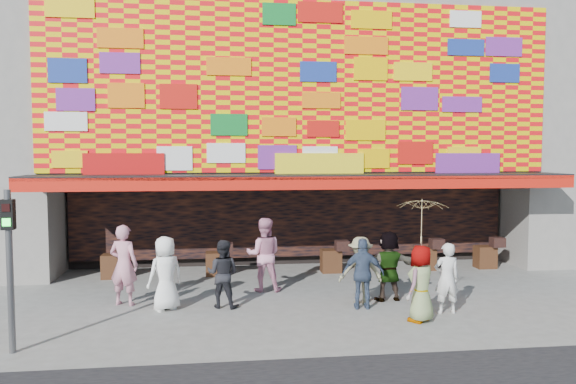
{
  "coord_description": "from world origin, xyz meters",
  "views": [
    {
      "loc": [
        -2.47,
        -12.11,
        3.66
      ],
      "look_at": [
        -0.66,
        2.0,
        2.66
      ],
      "focal_mm": 35.0,
      "sensor_mm": 36.0,
      "label": 1
    }
  ],
  "objects_px": {
    "ped_d": "(360,270)",
    "ped_f": "(388,266)",
    "ped_h": "(447,278)",
    "ped_a": "(165,273)",
    "ped_g": "(421,283)",
    "ped_c": "(223,274)",
    "ped_i": "(264,254)",
    "parasol": "(422,221)",
    "ped_e": "(363,274)",
    "signal_left": "(9,252)",
    "ped_b": "(124,265)"
  },
  "relations": [
    {
      "from": "ped_d",
      "to": "ped_f",
      "type": "height_order",
      "value": "ped_f"
    },
    {
      "from": "ped_h",
      "to": "ped_a",
      "type": "bearing_deg",
      "value": -8.68
    },
    {
      "from": "ped_h",
      "to": "ped_g",
      "type": "bearing_deg",
      "value": 33.54
    },
    {
      "from": "ped_c",
      "to": "ped_i",
      "type": "bearing_deg",
      "value": -108.13
    },
    {
      "from": "ped_a",
      "to": "ped_i",
      "type": "xyz_separation_m",
      "value": [
        2.42,
        1.54,
        0.11
      ]
    },
    {
      "from": "ped_a",
      "to": "ped_f",
      "type": "height_order",
      "value": "ped_f"
    },
    {
      "from": "ped_i",
      "to": "parasol",
      "type": "bearing_deg",
      "value": 141.32
    },
    {
      "from": "ped_c",
      "to": "ped_e",
      "type": "xyz_separation_m",
      "value": [
        3.27,
        -0.55,
        0.03
      ]
    },
    {
      "from": "ped_c",
      "to": "ped_g",
      "type": "distance_m",
      "value": 4.57
    },
    {
      "from": "signal_left",
      "to": "ped_d",
      "type": "distance_m",
      "value": 7.68
    },
    {
      "from": "ped_a",
      "to": "ped_f",
      "type": "relative_size",
      "value": 0.99
    },
    {
      "from": "ped_c",
      "to": "ped_i",
      "type": "xyz_separation_m",
      "value": [
        1.1,
        1.46,
        0.17
      ]
    },
    {
      "from": "ped_a",
      "to": "ped_c",
      "type": "relative_size",
      "value": 1.07
    },
    {
      "from": "ped_b",
      "to": "ped_f",
      "type": "relative_size",
      "value": 1.12
    },
    {
      "from": "ped_b",
      "to": "ped_g",
      "type": "distance_m",
      "value": 6.95
    },
    {
      "from": "signal_left",
      "to": "ped_h",
      "type": "xyz_separation_m",
      "value": [
        8.91,
        1.41,
        -1.05
      ]
    },
    {
      "from": "ped_c",
      "to": "ped_i",
      "type": "relative_size",
      "value": 0.83
    },
    {
      "from": "ped_b",
      "to": "ped_i",
      "type": "distance_m",
      "value": 3.58
    },
    {
      "from": "ped_a",
      "to": "ped_b",
      "type": "relative_size",
      "value": 0.89
    },
    {
      "from": "ped_a",
      "to": "ped_b",
      "type": "bearing_deg",
      "value": -60.83
    },
    {
      "from": "signal_left",
      "to": "ped_f",
      "type": "height_order",
      "value": "signal_left"
    },
    {
      "from": "ped_g",
      "to": "ped_h",
      "type": "xyz_separation_m",
      "value": [
        0.8,
        0.51,
        -0.02
      ]
    },
    {
      "from": "ped_a",
      "to": "ped_d",
      "type": "relative_size",
      "value": 1.06
    },
    {
      "from": "ped_f",
      "to": "ped_i",
      "type": "distance_m",
      "value": 3.27
    },
    {
      "from": "ped_d",
      "to": "parasol",
      "type": "distance_m",
      "value": 2.3
    },
    {
      "from": "ped_a",
      "to": "ped_b",
      "type": "height_order",
      "value": "ped_b"
    },
    {
      "from": "signal_left",
      "to": "ped_h",
      "type": "distance_m",
      "value": 9.09
    },
    {
      "from": "ped_f",
      "to": "ped_g",
      "type": "distance_m",
      "value": 1.79
    },
    {
      "from": "ped_b",
      "to": "ped_d",
      "type": "relative_size",
      "value": 1.2
    },
    {
      "from": "ped_a",
      "to": "ped_i",
      "type": "height_order",
      "value": "ped_i"
    },
    {
      "from": "ped_e",
      "to": "ped_i",
      "type": "distance_m",
      "value": 2.96
    },
    {
      "from": "ped_e",
      "to": "ped_f",
      "type": "height_order",
      "value": "ped_f"
    },
    {
      "from": "ped_d",
      "to": "ped_i",
      "type": "height_order",
      "value": "ped_i"
    },
    {
      "from": "ped_c",
      "to": "ped_i",
      "type": "height_order",
      "value": "ped_i"
    },
    {
      "from": "ped_h",
      "to": "ped_i",
      "type": "distance_m",
      "value": 4.75
    },
    {
      "from": "ped_c",
      "to": "ped_i",
      "type": "distance_m",
      "value": 1.84
    },
    {
      "from": "ped_a",
      "to": "ped_h",
      "type": "xyz_separation_m",
      "value": [
        6.37,
        -1.09,
        -0.05
      ]
    },
    {
      "from": "signal_left",
      "to": "ped_b",
      "type": "relative_size",
      "value": 1.54
    },
    {
      "from": "ped_f",
      "to": "ped_h",
      "type": "xyz_separation_m",
      "value": [
        0.97,
        -1.27,
        -0.06
      ]
    },
    {
      "from": "ped_g",
      "to": "ped_i",
      "type": "xyz_separation_m",
      "value": [
        -3.15,
        3.14,
        0.14
      ]
    },
    {
      "from": "ped_g",
      "to": "ped_f",
      "type": "bearing_deg",
      "value": -125.49
    },
    {
      "from": "ped_d",
      "to": "parasol",
      "type": "relative_size",
      "value": 0.84
    },
    {
      "from": "ped_f",
      "to": "ped_c",
      "type": "bearing_deg",
      "value": -3.92
    },
    {
      "from": "signal_left",
      "to": "ped_c",
      "type": "distance_m",
      "value": 4.76
    },
    {
      "from": "ped_a",
      "to": "signal_left",
      "type": "bearing_deg",
      "value": 12.85
    },
    {
      "from": "ped_b",
      "to": "ped_h",
      "type": "height_order",
      "value": "ped_b"
    },
    {
      "from": "ped_g",
      "to": "ped_i",
      "type": "height_order",
      "value": "ped_i"
    },
    {
      "from": "ped_a",
      "to": "ped_f",
      "type": "distance_m",
      "value": 5.41
    },
    {
      "from": "ped_c",
      "to": "ped_f",
      "type": "bearing_deg",
      "value": -159.56
    },
    {
      "from": "ped_b",
      "to": "ped_h",
      "type": "relative_size",
      "value": 1.2
    }
  ]
}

